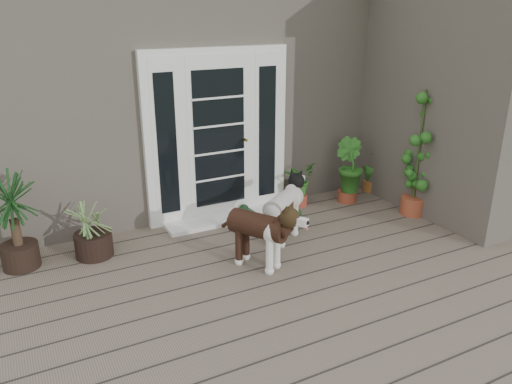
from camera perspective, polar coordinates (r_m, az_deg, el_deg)
name	(u,v)px	position (r m, az deg, el deg)	size (l,w,h in m)	color
deck	(328,293)	(5.11, 8.14, -11.31)	(6.20, 4.60, 0.12)	#6B5B4C
house_main	(178,85)	(8.25, -8.86, 11.96)	(7.40, 4.00, 3.10)	#665E54
house_wing	(467,101)	(7.27, 22.82, 9.51)	(1.60, 2.40, 3.10)	#665E54
door_unit	(218,136)	(6.37, -4.35, 6.41)	(1.90, 0.14, 2.15)	white
door_step	(226,218)	(6.53, -3.41, -2.94)	(1.60, 0.40, 0.05)	white
brindle_dog	(258,237)	(5.26, 0.23, -5.08)	(0.35, 0.83, 0.69)	#391F14
white_dog	(283,213)	(5.86, 3.12, -2.44)	(0.34, 0.80, 0.67)	white
spider_plant	(92,226)	(5.75, -18.17, -3.64)	(0.68, 0.68, 0.73)	#88A968
yucca	(14,222)	(5.73, -25.74, -3.07)	(0.72, 0.72, 1.05)	#113413
herb_a	(299,187)	(6.92, 4.88, 0.58)	(0.42, 0.42, 0.54)	#1E5317
herb_b	(348,178)	(7.13, 10.40, 1.52)	(0.45, 0.45, 0.68)	#215117
herb_c	(374,172)	(7.66, 13.22, 2.26)	(0.38, 0.38, 0.59)	#1B6121
sapling	(419,152)	(6.75, 18.00, 4.32)	(0.50, 0.50, 1.70)	#2F651D
clog_left	(248,212)	(6.64, -0.96, -2.26)	(0.15, 0.33, 0.10)	black
clog_right	(297,217)	(6.52, 4.66, -2.79)	(0.14, 0.31, 0.09)	#15341B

